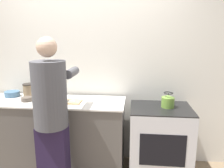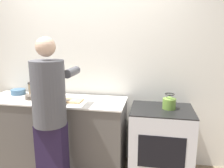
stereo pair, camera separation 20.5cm
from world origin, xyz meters
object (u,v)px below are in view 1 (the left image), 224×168
person (51,115)px  bowl_prep (12,94)px  oven (159,141)px  knife (65,101)px  kettle (168,101)px  cutting_board (69,102)px  canister_jar (29,90)px

person → bowl_prep: person is taller
oven → knife: knife is taller
oven → bowl_prep: bearing=176.1°
kettle → person: bearing=-157.4°
person → kettle: (1.25, 0.52, 0.03)m
person → bowl_prep: (-0.79, 0.63, 0.03)m
cutting_board → oven: bearing=2.6°
cutting_board → bowl_prep: bearing=167.6°
kettle → canister_jar: canister_jar is taller
oven → cutting_board: (-1.12, -0.05, 0.50)m
person → cutting_board: bearing=83.9°
cutting_board → knife: size_ratio=1.36×
kettle → oven: bearing=-163.5°
bowl_prep → canister_jar: 0.23m
kettle → bowl_prep: (-2.03, 0.11, 0.00)m
person → bowl_prep: 1.01m
person → canister_jar: bearing=130.2°
knife → bowl_prep: size_ratio=1.14×
knife → canister_jar: bearing=148.3°
knife → cutting_board: bearing=33.4°
bowl_prep → canister_jar: bearing=9.1°
person → knife: (0.01, 0.42, 0.02)m
kettle → canister_jar: 1.81m
bowl_prep → canister_jar: canister_jar is taller
oven → person: (-1.17, -0.50, 0.49)m
oven → person: 1.36m
oven → knife: bearing=-176.1°
bowl_prep → kettle: bearing=-3.1°
cutting_board → bowl_prep: (-0.83, 0.18, 0.03)m
cutting_board → bowl_prep: 0.85m
bowl_prep → canister_jar: size_ratio=1.14×
person → kettle: 1.35m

